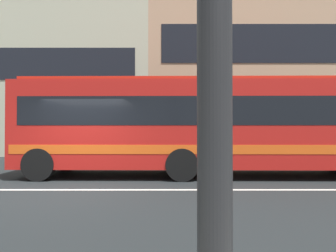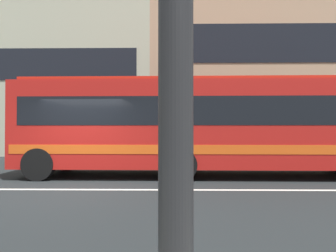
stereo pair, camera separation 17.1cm
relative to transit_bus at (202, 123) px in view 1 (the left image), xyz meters
The scene contains 5 objects.
ground_plane 4.86m from the transit_bus, 147.30° to the right, with size 160.00×160.00×0.00m, color black.
lane_centre_line 4.86m from the transit_bus, 147.30° to the right, with size 60.00×0.16×0.01m, color silver.
apartment_block_left 16.60m from the transit_bus, 136.97° to the left, with size 19.16×8.22×9.36m.
apartment_block_right 13.88m from the transit_bus, 56.89° to the left, with size 19.28×8.22×11.41m.
transit_bus is the anchor object (origin of this frame).
Camera 1 is at (2.60, -7.72, 1.56)m, focal length 31.70 mm.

